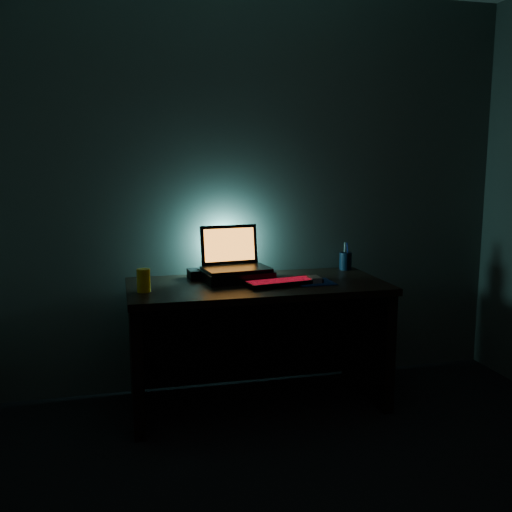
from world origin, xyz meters
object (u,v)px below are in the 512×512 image
(keyboard, at_px, (284,282))
(juice_glass, at_px, (144,280))
(pen_cup, at_px, (345,261))
(laptop, at_px, (233,259))
(router, at_px, (202,274))
(mouse, at_px, (314,279))

(keyboard, xyz_separation_m, juice_glass, (-0.80, 0.00, 0.05))
(pen_cup, xyz_separation_m, juice_glass, (-1.32, -0.34, 0.01))
(pen_cup, relative_size, juice_glass, 0.90)
(pen_cup, bearing_deg, juice_glass, -165.37)
(laptop, relative_size, router, 2.33)
(keyboard, bearing_deg, laptop, 125.52)
(keyboard, height_order, juice_glass, juice_glass)
(mouse, xyz_separation_m, pen_cup, (0.34, 0.34, 0.04))
(pen_cup, xyz_separation_m, router, (-0.96, -0.05, -0.03))
(juice_glass, distance_m, router, 0.47)
(laptop, distance_m, pen_cup, 0.78)
(keyboard, relative_size, pen_cup, 4.10)
(juice_glass, bearing_deg, pen_cup, 14.63)
(laptop, xyz_separation_m, mouse, (0.44, -0.23, -0.10))
(pen_cup, bearing_deg, laptop, -172.00)
(keyboard, distance_m, juice_glass, 0.80)
(pen_cup, bearing_deg, router, -176.73)
(pen_cup, distance_m, router, 0.96)
(keyboard, relative_size, mouse, 4.48)
(mouse, relative_size, juice_glass, 0.82)
(mouse, xyz_separation_m, router, (-0.62, 0.28, 0.01))
(laptop, relative_size, mouse, 3.91)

